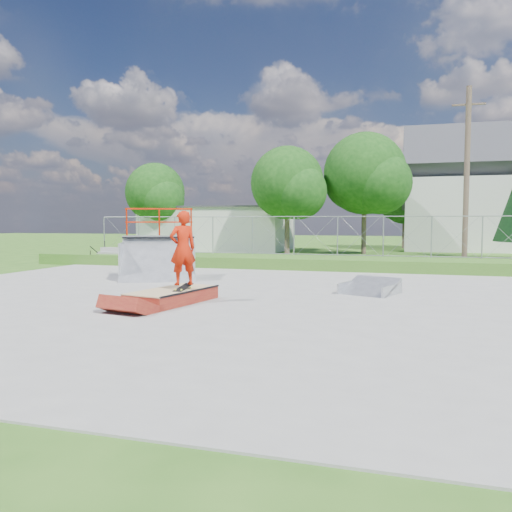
{
  "coord_description": "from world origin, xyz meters",
  "views": [
    {
      "loc": [
        4.71,
        -12.07,
        2.07
      ],
      "look_at": [
        0.86,
        1.22,
        1.1
      ],
      "focal_mm": 35.0,
      "sensor_mm": 36.0,
      "label": 1
    }
  ],
  "objects_px": {
    "grind_box": "(173,297)",
    "quarter_pipe": "(158,244)",
    "skater": "(183,251)",
    "flat_bank_ramp": "(369,287)"
  },
  "relations": [
    {
      "from": "quarter_pipe",
      "to": "skater",
      "type": "bearing_deg",
      "value": -80.61
    },
    {
      "from": "grind_box",
      "to": "quarter_pipe",
      "type": "relative_size",
      "value": 1.03
    },
    {
      "from": "flat_bank_ramp",
      "to": "skater",
      "type": "relative_size",
      "value": 0.78
    },
    {
      "from": "quarter_pipe",
      "to": "flat_bank_ramp",
      "type": "distance_m",
      "value": 7.57
    },
    {
      "from": "grind_box",
      "to": "flat_bank_ramp",
      "type": "height_order",
      "value": "flat_bank_ramp"
    },
    {
      "from": "skater",
      "to": "grind_box",
      "type": "bearing_deg",
      "value": -31.3
    },
    {
      "from": "grind_box",
      "to": "skater",
      "type": "relative_size",
      "value": 1.42
    },
    {
      "from": "grind_box",
      "to": "flat_bank_ramp",
      "type": "distance_m",
      "value": 5.52
    },
    {
      "from": "flat_bank_ramp",
      "to": "grind_box",
      "type": "bearing_deg",
      "value": -127.52
    },
    {
      "from": "grind_box",
      "to": "flat_bank_ramp",
      "type": "relative_size",
      "value": 1.81
    }
  ]
}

